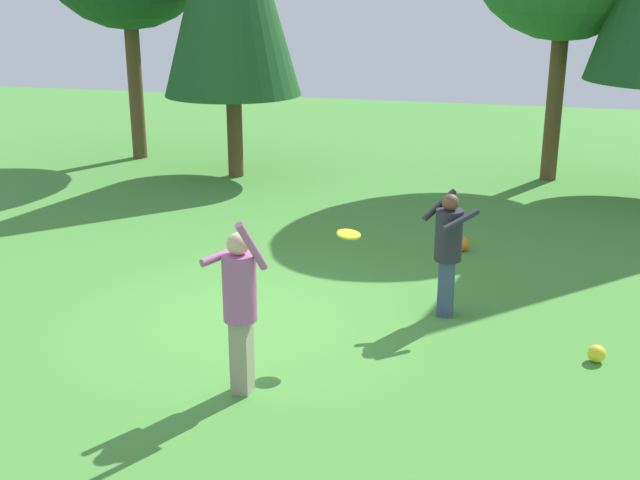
# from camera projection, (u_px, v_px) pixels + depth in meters

# --- Properties ---
(ground_plane) EXTENTS (40.00, 40.00, 0.00)m
(ground_plane) POSITION_uv_depth(u_px,v_px,m) (247.00, 318.00, 9.91)
(ground_plane) COLOR #478C38
(person_thrower) EXTENTS (0.65, 0.66, 1.89)m
(person_thrower) POSITION_uv_depth(u_px,v_px,m) (240.00, 299.00, 7.82)
(person_thrower) COLOR gray
(person_thrower) RESTS_ON ground_plane
(person_catcher) EXTENTS (0.71, 0.71, 1.58)m
(person_catcher) POSITION_uv_depth(u_px,v_px,m) (448.00, 245.00, 9.73)
(person_catcher) COLOR #38476B
(person_catcher) RESTS_ON ground_plane
(frisbee) EXTENTS (0.35, 0.35, 0.06)m
(frisbee) POSITION_uv_depth(u_px,v_px,m) (349.00, 234.00, 8.84)
(frisbee) COLOR yellow
(ball_yellow) EXTENTS (0.20, 0.20, 0.20)m
(ball_yellow) POSITION_uv_depth(u_px,v_px,m) (597.00, 354.00, 8.73)
(ball_yellow) COLOR yellow
(ball_yellow) RESTS_ON ground_plane
(ball_orange) EXTENTS (0.23, 0.23, 0.23)m
(ball_orange) POSITION_uv_depth(u_px,v_px,m) (462.00, 244.00, 12.40)
(ball_orange) COLOR orange
(ball_orange) RESTS_ON ground_plane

